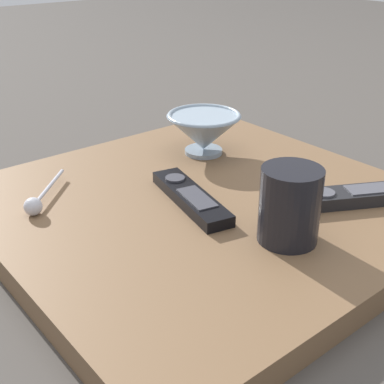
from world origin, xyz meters
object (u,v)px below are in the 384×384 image
cereal_bowl (204,131)px  teaspoon (36,203)px  coffee_mug (290,205)px  tv_remote_far (355,196)px  tv_remote_near (190,197)px

cereal_bowl → teaspoon: 0.35m
coffee_mug → teaspoon: (0.23, -0.29, -0.04)m
coffee_mug → cereal_bowl: bearing=-110.4°
coffee_mug → tv_remote_far: 0.17m
tv_remote_near → teaspoon: bearing=-32.2°
tv_remote_near → tv_remote_far: size_ratio=1.03×
teaspoon → tv_remote_near: size_ratio=0.55×
coffee_mug → tv_remote_far: (-0.17, -0.01, -0.04)m
cereal_bowl → tv_remote_far: (-0.05, 0.30, -0.03)m
cereal_bowl → tv_remote_near: 0.21m
tv_remote_near → cereal_bowl: bearing=-136.4°
cereal_bowl → tv_remote_far: size_ratio=0.71×
cereal_bowl → tv_remote_far: cereal_bowl is taller
tv_remote_near → tv_remote_far: 0.26m
cereal_bowl → teaspoon: size_ratio=1.27×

